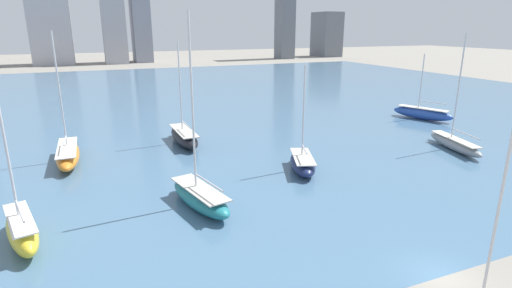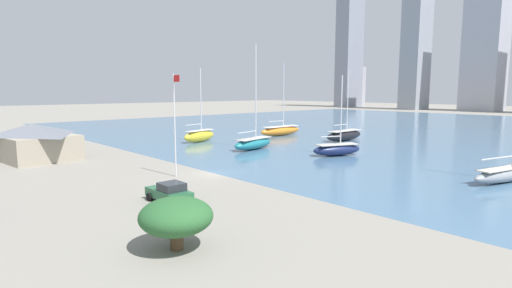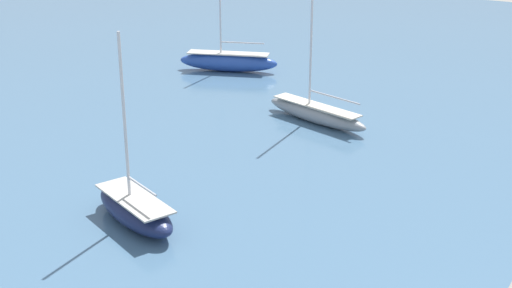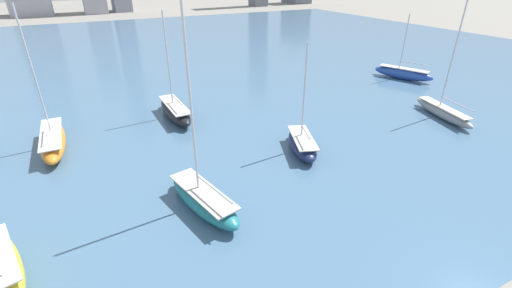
# 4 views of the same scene
# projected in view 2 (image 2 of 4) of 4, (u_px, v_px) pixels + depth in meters

# --- Properties ---
(ground_plane) EXTENTS (500.00, 500.00, 0.00)m
(ground_plane) POSITION_uv_depth(u_px,v_px,m) (216.00, 174.00, 44.20)
(ground_plane) COLOR gray
(harbor_water) EXTENTS (180.00, 140.00, 0.00)m
(harbor_water) POSITION_uv_depth(u_px,v_px,m) (464.00, 131.00, 90.70)
(harbor_water) COLOR #476B89
(harbor_water) RESTS_ON ground_plane
(boat_shed) EXTENTS (13.65, 9.66, 4.73)m
(boat_shed) POSITION_uv_depth(u_px,v_px,m) (33.00, 141.00, 53.97)
(boat_shed) COLOR #9E937F
(boat_shed) RESTS_ON ground_plane
(flag_pole) EXTENTS (1.24, 0.14, 10.89)m
(flag_pole) POSITION_uv_depth(u_px,v_px,m) (175.00, 121.00, 42.00)
(flag_pole) COLOR silver
(flag_pole) RESTS_ON ground_plane
(yard_shrub) EXTENTS (4.27, 4.27, 3.06)m
(yard_shrub) POSITION_uv_depth(u_px,v_px,m) (176.00, 217.00, 22.84)
(yard_shrub) COLOR #4C3823
(yard_shrub) RESTS_ON ground_plane
(distant_city_skyline) EXTENTS (208.56, 22.54, 67.69)m
(distant_city_skyline) POSITION_uv_depth(u_px,v_px,m) (489.00, 54.00, 174.73)
(distant_city_skyline) COLOR #9E9EA8
(distant_city_skyline) RESTS_ON ground_plane
(sailboat_gray) EXTENTS (4.29, 10.38, 14.33)m
(sailboat_gray) POSITION_uv_depth(u_px,v_px,m) (507.00, 173.00, 40.27)
(sailboat_gray) COLOR gray
(sailboat_gray) RESTS_ON harbor_water
(sailboat_teal) EXTENTS (4.42, 9.35, 16.24)m
(sailboat_teal) POSITION_uv_depth(u_px,v_px,m) (253.00, 143.00, 62.68)
(sailboat_teal) COLOR #1E757F
(sailboat_teal) RESTS_ON harbor_water
(sailboat_orange) EXTENTS (2.49, 10.82, 14.63)m
(sailboat_orange) POSITION_uv_depth(u_px,v_px,m) (281.00, 130.00, 82.14)
(sailboat_orange) COLOR orange
(sailboat_orange) RESTS_ON harbor_water
(sailboat_yellow) EXTENTS (3.60, 7.75, 13.08)m
(sailboat_yellow) POSITION_uv_depth(u_px,v_px,m) (199.00, 135.00, 71.65)
(sailboat_yellow) COLOR yellow
(sailboat_yellow) RESTS_ON harbor_water
(sailboat_navy) EXTENTS (4.98, 7.88, 11.27)m
(sailboat_navy) POSITION_uv_depth(u_px,v_px,m) (337.00, 149.00, 56.51)
(sailboat_navy) COLOR #19234C
(sailboat_navy) RESTS_ON harbor_water
(sailboat_black) EXTENTS (2.79, 10.19, 13.15)m
(sailboat_black) POSITION_uv_depth(u_px,v_px,m) (344.00, 135.00, 73.52)
(sailboat_black) COLOR black
(sailboat_black) RESTS_ON harbor_water
(parked_pickup_green) EXTENTS (4.48, 2.36, 1.72)m
(parked_pickup_green) POSITION_uv_depth(u_px,v_px,m) (170.00, 192.00, 32.74)
(parked_pickup_green) COLOR #235B38
(parked_pickup_green) RESTS_ON ground_plane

